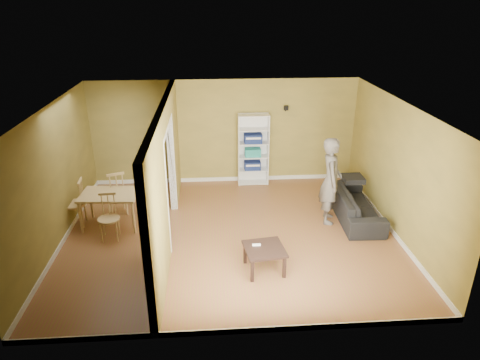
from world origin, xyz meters
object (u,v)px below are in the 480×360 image
dining_table (110,197)px  chair_left (74,203)px  sofa (356,201)px  chair_near (109,218)px  bookshelf (253,149)px  coffee_table (264,251)px  chair_far (116,192)px  person (331,173)px

dining_table → chair_left: (-0.75, 0.07, -0.14)m
sofa → chair_near: bearing=98.0°
bookshelf → coffee_table: bearing=-92.7°
chair_far → dining_table: bearing=66.4°
dining_table → sofa: bearing=-0.3°
bookshelf → coffee_table: (-0.18, -3.84, -0.52)m
person → bookshelf: bearing=43.0°
dining_table → chair_near: (0.07, -0.55, -0.18)m
chair_near → chair_far: size_ratio=0.90×
chair_near → coffee_table: bearing=-27.8°
sofa → chair_near: 5.08m
person → dining_table: size_ratio=1.87×
person → chair_left: 5.29m
sofa → chair_far: 5.14m
dining_table → chair_far: bearing=88.6°
chair_left → chair_near: bearing=48.0°
chair_left → chair_far: size_ratio=0.98×
sofa → dining_table: sofa is taller
person → chair_far: person is taller
coffee_table → dining_table: (-2.94, 1.82, 0.27)m
person → chair_left: (-5.26, 0.18, -0.57)m
sofa → chair_left: 5.88m
bookshelf → chair_left: 4.36m
bookshelf → chair_near: (-3.05, -2.57, -0.44)m
bookshelf → chair_near: 4.02m
chair_far → coffee_table: bearing=119.1°
chair_far → chair_left: bearing=8.9°
dining_table → chair_left: size_ratio=1.15×
bookshelf → dining_table: (-3.12, -2.02, -0.25)m
chair_left → chair_far: 0.89m
coffee_table → chair_far: (-2.93, 2.34, 0.14)m
dining_table → chair_far: size_ratio=1.13×
bookshelf → chair_far: (-3.11, -1.49, -0.38)m
person → coffee_table: (-1.57, -1.70, -0.70)m
chair_near → dining_table: bearing=93.0°
sofa → chair_left: size_ratio=2.00×
bookshelf → chair_left: size_ratio=1.78×
sofa → person: person is taller
bookshelf → person: bearing=-57.0°
bookshelf → chair_near: size_ratio=1.95×
sofa → person: 0.93m
bookshelf → chair_far: bookshelf is taller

